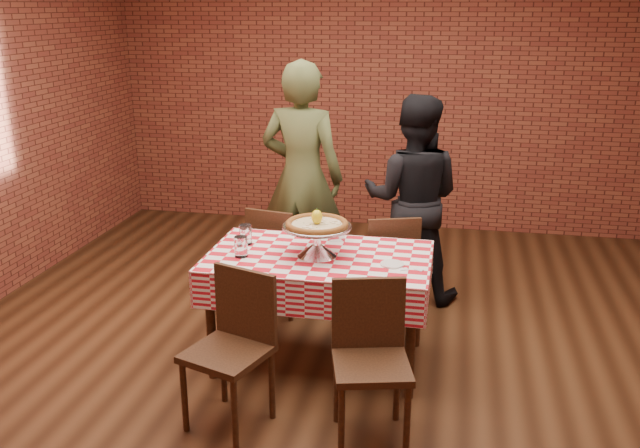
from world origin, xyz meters
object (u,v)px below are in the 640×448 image
(diner_black, at_px, (412,199))
(chair_far_right, at_px, (388,267))
(water_glass_right, at_px, (246,234))
(table, at_px, (319,309))
(pizza_stand, at_px, (317,241))
(pizza, at_px, (317,225))
(water_glass_left, at_px, (241,247))
(chair_near_right, at_px, (371,367))
(diner_olive, at_px, (302,177))
(condiment_caddy, at_px, (337,230))
(chair_far_left, at_px, (280,258))
(chair_near_left, at_px, (227,354))

(diner_black, bearing_deg, chair_far_right, 78.88)
(water_glass_right, bearing_deg, table, -12.36)
(chair_far_right, bearing_deg, pizza_stand, 43.46)
(pizza, distance_m, chair_far_right, 0.98)
(pizza_stand, relative_size, water_glass_left, 3.40)
(chair_near_right, relative_size, diner_olive, 0.47)
(pizza_stand, bearing_deg, water_glass_left, -166.77)
(table, distance_m, chair_near_right, 0.92)
(water_glass_right, xyz_separation_m, diner_olive, (0.13, 1.14, 0.12))
(condiment_caddy, height_order, chair_far_left, condiment_caddy)
(pizza_stand, distance_m, chair_far_right, 0.93)
(table, relative_size, chair_far_left, 1.65)
(table, xyz_separation_m, water_glass_left, (-0.48, -0.12, 0.45))
(pizza, height_order, chair_near_right, pizza)
(water_glass_left, height_order, condiment_caddy, condiment_caddy)
(pizza, relative_size, diner_olive, 0.21)
(water_glass_right, distance_m, condiment_caddy, 0.62)
(pizza, height_order, diner_olive, diner_olive)
(pizza_stand, relative_size, condiment_caddy, 3.08)
(chair_far_left, distance_m, chair_far_right, 0.84)
(chair_near_left, height_order, chair_far_right, chair_near_left)
(pizza_stand, xyz_separation_m, water_glass_right, (-0.51, 0.13, -0.03))
(diner_black, bearing_deg, table, 70.86)
(chair_far_right, xyz_separation_m, diner_olive, (-0.77, 0.53, 0.52))
(pizza, xyz_separation_m, condiment_caddy, (0.07, 0.32, -0.13))
(diner_olive, distance_m, diner_black, 0.91)
(condiment_caddy, bearing_deg, water_glass_right, -176.36)
(chair_near_left, relative_size, diner_black, 0.54)
(condiment_caddy, xyz_separation_m, chair_near_left, (-0.41, -1.13, -0.39))
(water_glass_left, distance_m, diner_black, 1.66)
(chair_near_right, bearing_deg, diner_olive, 98.21)
(chair_far_right, height_order, diner_black, diner_black)
(chair_near_left, height_order, diner_olive, diner_olive)
(water_glass_left, bearing_deg, water_glass_right, 100.17)
(table, xyz_separation_m, diner_black, (0.51, 1.21, 0.45))
(table, relative_size, chair_near_right, 1.60)
(pizza_stand, relative_size, chair_far_right, 0.53)
(table, bearing_deg, diner_black, 67.20)
(chair_far_left, bearing_deg, pizza_stand, 131.68)
(table, height_order, chair_far_right, chair_far_right)
(pizza, bearing_deg, table, 48.31)
(table, xyz_separation_m, pizza_stand, (-0.01, -0.01, 0.48))
(pizza_stand, relative_size, water_glass_right, 3.40)
(chair_near_left, bearing_deg, diner_black, 86.03)
(chair_near_right, bearing_deg, table, 105.21)
(water_glass_right, distance_m, chair_near_right, 1.39)
(table, height_order, diner_black, diner_black)
(table, relative_size, diner_olive, 0.75)
(chair_near_left, height_order, chair_far_left, chair_near_left)
(pizza, height_order, chair_far_left, pizza)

